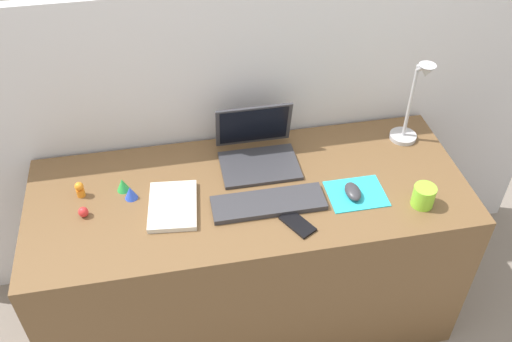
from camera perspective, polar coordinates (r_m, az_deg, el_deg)
name	(u,v)px	position (r m, az deg, el deg)	size (l,w,h in m)	color
ground_plane	(251,307)	(2.65, -0.54, -13.64)	(6.00, 6.00, 0.00)	slate
back_wall	(234,141)	(2.40, -2.23, 3.04)	(2.84, 0.05, 1.37)	silver
desk	(250,255)	(2.36, -0.60, -8.49)	(1.64, 0.66, 0.74)	brown
laptop	(257,147)	(2.19, 0.09, 2.41)	(0.30, 0.26, 0.21)	#333338
keyboard	(268,203)	(2.03, 1.27, -3.28)	(0.41, 0.13, 0.02)	#333338
mousepad	(356,194)	(2.10, 10.13, -2.28)	(0.21, 0.17, 0.00)	#28B7CC
mouse	(353,192)	(2.08, 9.81, -2.08)	(0.06, 0.10, 0.03)	#333338
cell_phone	(298,224)	(1.97, 4.24, -5.37)	(0.06, 0.13, 0.01)	black
desk_lamp	(413,105)	(2.28, 15.68, 6.48)	(0.11, 0.15, 0.39)	#B7B7BC
notebook_pad	(173,206)	(2.04, -8.44, -3.52)	(0.17, 0.24, 0.02)	silver
coffee_mug	(424,196)	(2.09, 16.64, -2.45)	(0.08, 0.08, 0.08)	#8CDB33
toy_figurine_green	(123,185)	(2.13, -13.38, -1.36)	(0.05, 0.05, 0.05)	green
toy_figurine_red	(83,212)	(2.07, -17.12, -4.00)	(0.04, 0.04, 0.04)	red
toy_figurine_orange	(80,189)	(2.14, -17.45, -1.78)	(0.03, 0.03, 0.06)	orange
toy_figurine_blue	(131,193)	(2.09, -12.62, -2.15)	(0.05, 0.05, 0.05)	blue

